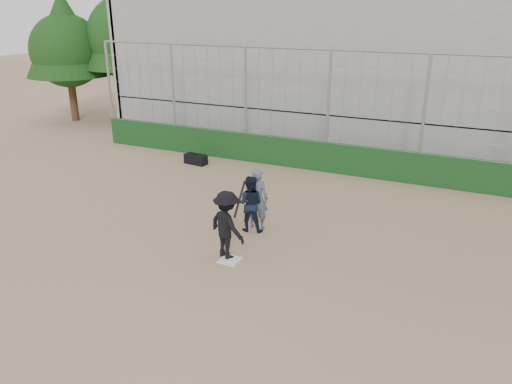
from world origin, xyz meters
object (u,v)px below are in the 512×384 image
at_px(batter_at_plate, 227,225).
at_px(umpire, 257,201).
at_px(catcher_crouched, 250,213).
at_px(equipment_bag, 196,159).

xyz_separation_m(batter_at_plate, umpire, (-0.07, 1.73, -0.08)).
distance_m(batter_at_plate, umpire, 1.73).
height_order(catcher_crouched, umpire, umpire).
bearing_deg(umpire, batter_at_plate, 81.31).
distance_m(catcher_crouched, equipment_bag, 5.96).
relative_size(batter_at_plate, equipment_bag, 2.02).
xyz_separation_m(umpire, equipment_bag, (-4.23, 3.98, -0.53)).
height_order(batter_at_plate, umpire, batter_at_plate).
relative_size(catcher_crouched, umpire, 0.71).
xyz_separation_m(batter_at_plate, catcher_crouched, (-0.14, 1.46, -0.29)).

